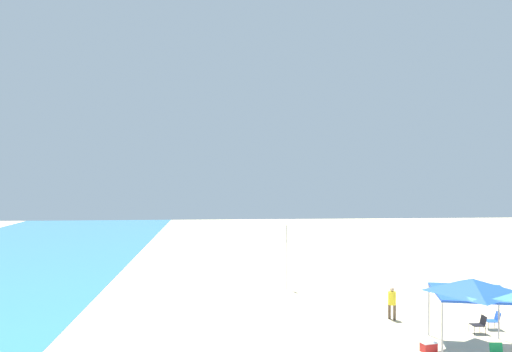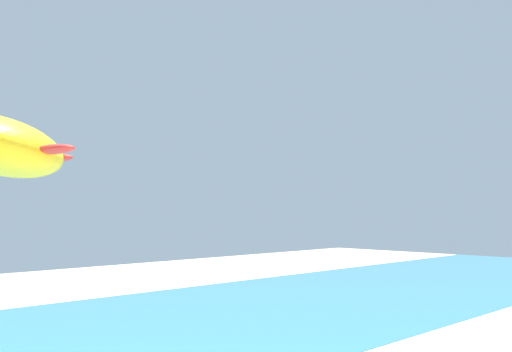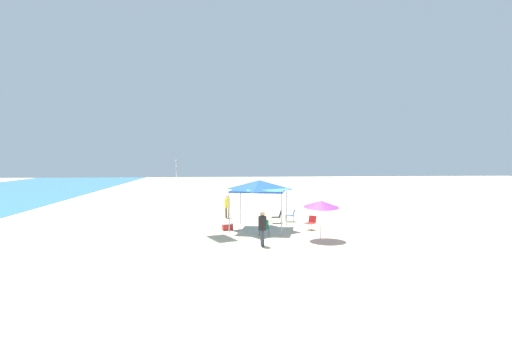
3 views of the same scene
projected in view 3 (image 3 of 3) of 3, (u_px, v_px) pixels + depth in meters
name	position (u px, v px, depth m)	size (l,w,h in m)	color
ground	(267.00, 231.00, 23.80)	(120.00, 120.00, 0.10)	beige
canopy_tent	(260.00, 186.00, 23.97)	(3.97, 3.76, 2.96)	#B7B7BC
beach_umbrella	(321.00, 204.00, 20.99)	(1.91, 1.89, 2.15)	silver
folding_chair_near_cooler	(291.00, 215.00, 26.86)	(0.58, 0.66, 0.82)	black
folding_chair_right_of_tent	(278.00, 216.00, 26.20)	(0.55, 0.63, 0.82)	black
folding_chair_left_of_tent	(311.00, 222.00, 23.96)	(0.81, 0.80, 0.82)	black
folding_chair_facing_ocean	(264.00, 227.00, 22.29)	(0.68, 0.60, 0.82)	black
cooler_box	(227.00, 227.00, 23.81)	(0.54, 0.70, 0.40)	red
banner_flag	(176.00, 178.00, 35.08)	(0.36, 0.06, 4.08)	silver
person_beachcomber	(227.00, 204.00, 28.41)	(0.39, 0.39, 1.65)	brown
person_near_umbrella	(262.00, 225.00, 19.59)	(0.46, 0.41, 1.72)	#33384C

